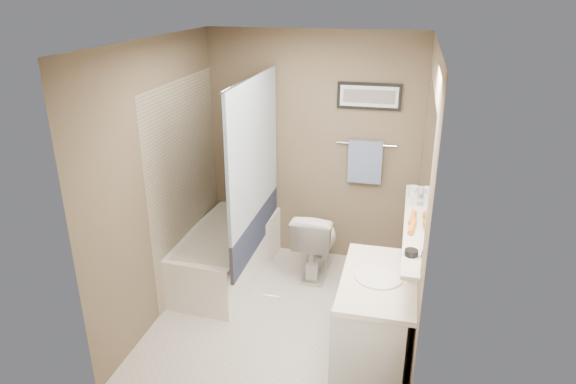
% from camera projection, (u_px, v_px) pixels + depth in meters
% --- Properties ---
extents(ground, '(2.50, 2.50, 0.00)m').
position_uv_depth(ground, '(284.00, 316.00, 4.64)').
color(ground, silver).
rests_on(ground, ground).
extents(ceiling, '(2.20, 2.50, 0.04)m').
position_uv_depth(ceiling, '(283.00, 44.00, 3.75)').
color(ceiling, white).
rests_on(ceiling, wall_back).
extents(wall_back, '(2.20, 0.04, 2.40)m').
position_uv_depth(wall_back, '(312.00, 150.00, 5.30)').
color(wall_back, brown).
rests_on(wall_back, ground).
extents(wall_front, '(2.20, 0.04, 2.40)m').
position_uv_depth(wall_front, '(235.00, 267.00, 3.08)').
color(wall_front, brown).
rests_on(wall_front, ground).
extents(wall_left, '(0.04, 2.50, 2.40)m').
position_uv_depth(wall_left, '(162.00, 182.00, 4.42)').
color(wall_left, brown).
rests_on(wall_left, ground).
extents(wall_right, '(0.04, 2.50, 2.40)m').
position_uv_depth(wall_right, '(419.00, 205.00, 3.96)').
color(wall_right, brown).
rests_on(wall_right, ground).
extents(tile_surround, '(0.02, 1.55, 2.00)m').
position_uv_depth(tile_surround, '(187.00, 183.00, 4.95)').
color(tile_surround, tan).
rests_on(tile_surround, wall_left).
extents(curtain_rod, '(0.02, 1.55, 0.02)m').
position_uv_depth(curtain_rod, '(252.00, 76.00, 4.41)').
color(curtain_rod, silver).
rests_on(curtain_rod, wall_left).
extents(curtain_upper, '(0.03, 1.45, 1.28)m').
position_uv_depth(curtain_upper, '(254.00, 149.00, 4.65)').
color(curtain_upper, silver).
rests_on(curtain_upper, curtain_rod).
extents(curtain_lower, '(0.03, 1.45, 0.36)m').
position_uv_depth(curtain_lower, '(256.00, 230.00, 4.96)').
color(curtain_lower, '#252D45').
rests_on(curtain_lower, curtain_rod).
extents(mirror, '(0.02, 1.60, 1.00)m').
position_uv_depth(mirror, '(426.00, 159.00, 3.66)').
color(mirror, silver).
rests_on(mirror, wall_right).
extents(shelf, '(0.12, 1.60, 0.03)m').
position_uv_depth(shelf, '(412.00, 224.00, 3.87)').
color(shelf, silver).
rests_on(shelf, wall_right).
extents(towel_bar, '(0.60, 0.02, 0.02)m').
position_uv_depth(towel_bar, '(366.00, 144.00, 5.13)').
color(towel_bar, silver).
rests_on(towel_bar, wall_back).
extents(towel, '(0.34, 0.05, 0.44)m').
position_uv_depth(towel, '(365.00, 162.00, 5.18)').
color(towel, '#9AB4E1').
rests_on(towel, towel_bar).
extents(art_frame, '(0.62, 0.02, 0.26)m').
position_uv_depth(art_frame, '(369.00, 96.00, 4.97)').
color(art_frame, black).
rests_on(art_frame, wall_back).
extents(art_mat, '(0.56, 0.00, 0.20)m').
position_uv_depth(art_mat, '(369.00, 96.00, 4.95)').
color(art_mat, white).
rests_on(art_mat, art_frame).
extents(art_image, '(0.50, 0.00, 0.13)m').
position_uv_depth(art_image, '(369.00, 97.00, 4.95)').
color(art_image, '#595959').
rests_on(art_image, art_mat).
extents(door, '(0.80, 0.02, 2.00)m').
position_uv_depth(door, '(324.00, 309.00, 3.02)').
color(door, silver).
rests_on(door, wall_front).
extents(door_handle, '(0.10, 0.02, 0.02)m').
position_uv_depth(door_handle, '(272.00, 297.00, 3.14)').
color(door_handle, silver).
rests_on(door_handle, door).
extents(bathtub, '(0.80, 1.54, 0.50)m').
position_uv_depth(bathtub, '(226.00, 253.00, 5.22)').
color(bathtub, white).
rests_on(bathtub, ground).
extents(tub_rim, '(0.56, 1.36, 0.02)m').
position_uv_depth(tub_rim, '(225.00, 231.00, 5.13)').
color(tub_rim, beige).
rests_on(tub_rim, bathtub).
extents(toilet, '(0.42, 0.71, 0.71)m').
position_uv_depth(toilet, '(316.00, 241.00, 5.22)').
color(toilet, white).
rests_on(toilet, ground).
extents(vanity, '(0.60, 0.95, 0.80)m').
position_uv_depth(vanity, '(377.00, 329.00, 3.81)').
color(vanity, white).
rests_on(vanity, ground).
extents(countertop, '(0.54, 0.96, 0.04)m').
position_uv_depth(countertop, '(380.00, 280.00, 3.66)').
color(countertop, white).
rests_on(countertop, vanity).
extents(sink_basin, '(0.34, 0.34, 0.01)m').
position_uv_depth(sink_basin, '(379.00, 277.00, 3.65)').
color(sink_basin, white).
rests_on(sink_basin, countertop).
extents(faucet_spout, '(0.02, 0.02, 0.10)m').
position_uv_depth(faucet_spout, '(408.00, 275.00, 3.59)').
color(faucet_spout, silver).
rests_on(faucet_spout, countertop).
extents(faucet_knob, '(0.05, 0.05, 0.05)m').
position_uv_depth(faucet_knob, '(408.00, 270.00, 3.69)').
color(faucet_knob, white).
rests_on(faucet_knob, countertop).
extents(candle_bowl_near, '(0.09, 0.09, 0.04)m').
position_uv_depth(candle_bowl_near, '(411.00, 253.00, 3.39)').
color(candle_bowl_near, black).
rests_on(candle_bowl_near, shelf).
extents(hair_brush_front, '(0.07, 0.22, 0.04)m').
position_uv_depth(hair_brush_front, '(412.00, 227.00, 3.75)').
color(hair_brush_front, orange).
rests_on(hair_brush_front, shelf).
extents(hair_brush_back, '(0.07, 0.22, 0.04)m').
position_uv_depth(hair_brush_back, '(413.00, 218.00, 3.89)').
color(hair_brush_back, orange).
rests_on(hair_brush_back, shelf).
extents(pink_comb, '(0.05, 0.16, 0.01)m').
position_uv_depth(pink_comb, '(413.00, 210.00, 4.06)').
color(pink_comb, pink).
rests_on(pink_comb, shelf).
extents(glass_jar, '(0.08, 0.08, 0.10)m').
position_uv_depth(glass_jar, '(414.00, 192.00, 4.30)').
color(glass_jar, silver).
rests_on(glass_jar, shelf).
extents(soap_bottle, '(0.06, 0.06, 0.14)m').
position_uv_depth(soap_bottle, '(414.00, 196.00, 4.17)').
color(soap_bottle, '#999999').
rests_on(soap_bottle, shelf).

